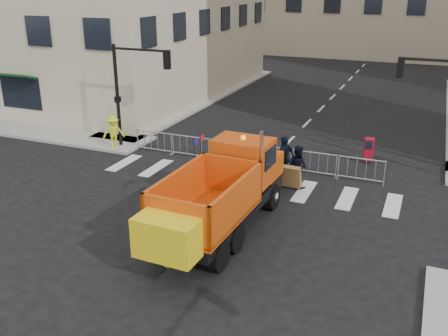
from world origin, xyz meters
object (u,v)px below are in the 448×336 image
at_px(cop_c, 284,158).
at_px(worker, 113,132).
at_px(plow_truck, 221,192).
at_px(newspaper_box, 369,149).
at_px(cop_b, 297,166).
at_px(cop_a, 251,165).

xyz_separation_m(cop_c, worker, (-9.31, 0.45, -0.01)).
height_order(plow_truck, newspaper_box, plow_truck).
relative_size(cop_b, newspaper_box, 1.69).
distance_m(cop_a, cop_c, 1.67).
bearing_deg(plow_truck, newspaper_box, -19.94).
bearing_deg(cop_a, cop_c, -133.70).
distance_m(cop_c, newspaper_box, 4.87).
xyz_separation_m(cop_c, newspaper_box, (3.16, 3.69, -0.31)).
height_order(cop_a, newspaper_box, cop_a).
bearing_deg(cop_c, plow_truck, 18.00).
xyz_separation_m(cop_a, worker, (-8.18, 1.67, 0.07)).
bearing_deg(plow_truck, cop_a, 8.41).
relative_size(plow_truck, cop_c, 4.52).
bearing_deg(cop_a, newspaper_box, -132.25).
relative_size(cop_c, worker, 1.19).
relative_size(plow_truck, cop_b, 4.92).
height_order(plow_truck, cop_b, plow_truck).
distance_m(plow_truck, newspaper_box, 10.17).
bearing_deg(cop_a, worker, -12.69).
xyz_separation_m(worker, newspaper_box, (12.47, 3.24, -0.30)).
bearing_deg(worker, cop_b, -45.32).
bearing_deg(cop_b, plow_truck, 98.33).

